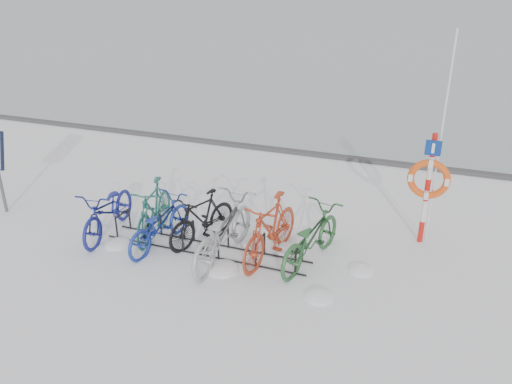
{
  "coord_description": "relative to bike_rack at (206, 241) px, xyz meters",
  "views": [
    {
      "loc": [
        3.75,
        -7.27,
        4.69
      ],
      "look_at": [
        0.77,
        0.6,
        1.05
      ],
      "focal_mm": 35.0,
      "sensor_mm": 36.0,
      "label": 1
    }
  ],
  "objects": [
    {
      "name": "bike_0",
      "position": [
        -2.08,
        -0.04,
        0.34
      ],
      "size": [
        0.99,
        2.06,
        1.04
      ],
      "primitive_type": "imported",
      "rotation": [
        0.0,
        0.0,
        0.16
      ],
      "color": "navy",
      "rests_on": "ground"
    },
    {
      "name": "bike_6",
      "position": [
        1.91,
        0.3,
        0.34
      ],
      "size": [
        1.13,
        2.09,
        1.04
      ],
      "primitive_type": "imported",
      "rotation": [
        0.0,
        0.0,
        2.91
      ],
      "color": "#295C30",
      "rests_on": "ground"
    },
    {
      "name": "bike_2",
      "position": [
        -0.89,
        -0.12,
        0.3
      ],
      "size": [
        0.83,
        1.88,
        0.95
      ],
      "primitive_type": "imported",
      "rotation": [
        0.0,
        0.0,
        3.03
      ],
      "color": "#1B329A",
      "rests_on": "ground"
    },
    {
      "name": "bike_5",
      "position": [
        1.2,
        0.2,
        0.41
      ],
      "size": [
        0.84,
        2.03,
        1.19
      ],
      "primitive_type": "imported",
      "rotation": [
        0.0,
        0.0,
        -0.15
      ],
      "color": "#AE351B",
      "rests_on": "ground"
    },
    {
      "name": "bike_1",
      "position": [
        -1.22,
        0.24,
        0.37
      ],
      "size": [
        0.87,
        1.91,
        1.11
      ],
      "primitive_type": "imported",
      "rotation": [
        0.0,
        0.0,
        0.2
      ],
      "color": "#1E5E56",
      "rests_on": "ground"
    },
    {
      "name": "lifebuoy_station",
      "position": [
        3.72,
        1.69,
        1.14
      ],
      "size": [
        0.76,
        0.22,
        3.93
      ],
      "color": "red",
      "rests_on": "ground"
    },
    {
      "name": "bike_3",
      "position": [
        -0.21,
        0.31,
        0.33
      ],
      "size": [
        1.02,
        1.75,
        1.01
      ],
      "primitive_type": "imported",
      "rotation": [
        0.0,
        0.0,
        -0.34
      ],
      "color": "black",
      "rests_on": "ground"
    },
    {
      "name": "ground",
      "position": [
        0.0,
        0.0,
        -0.18
      ],
      "size": [
        900.0,
        900.0,
        0.0
      ],
      "primitive_type": "plane",
      "color": "white",
      "rests_on": "ground"
    },
    {
      "name": "bike_4",
      "position": [
        0.42,
        -0.14,
        0.4
      ],
      "size": [
        0.87,
        2.24,
        1.16
      ],
      "primitive_type": "imported",
      "rotation": [
        0.0,
        0.0,
        3.09
      ],
      "color": "#9DA1A4",
      "rests_on": "ground"
    },
    {
      "name": "snow_drifts",
      "position": [
        0.62,
        -0.1,
        -0.18
      ],
      "size": [
        5.79,
        1.82,
        0.21
      ],
      "color": "white",
      "rests_on": "ground"
    },
    {
      "name": "bike_rack",
      "position": [
        0.0,
        0.0,
        0.0
      ],
      "size": [
        4.0,
        0.48,
        0.46
      ],
      "color": "black",
      "rests_on": "ground"
    },
    {
      "name": "quay_edge",
      "position": [
        0.0,
        5.9,
        -0.13
      ],
      "size": [
        400.0,
        0.25,
        0.1
      ],
      "primitive_type": "cube",
      "color": "#3F3F42",
      "rests_on": "ground"
    }
  ]
}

